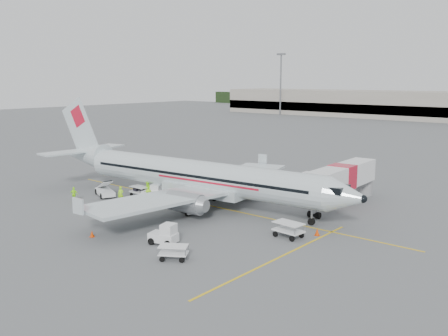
# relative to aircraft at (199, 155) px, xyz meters

# --- Properties ---
(ground) EXTENTS (360.00, 360.00, 0.00)m
(ground) POSITION_rel_aircraft_xyz_m (1.45, 0.42, -5.33)
(ground) COLOR #56595B
(stripe_lead) EXTENTS (44.00, 0.20, 0.01)m
(stripe_lead) POSITION_rel_aircraft_xyz_m (1.45, 0.42, -5.32)
(stripe_lead) COLOR yellow
(stripe_lead) RESTS_ON ground
(stripe_cross) EXTENTS (0.20, 20.00, 0.01)m
(stripe_cross) POSITION_rel_aircraft_xyz_m (15.45, -7.58, -5.32)
(stripe_cross) COLOR yellow
(stripe_cross) RESTS_ON ground
(terminal_west) EXTENTS (110.00, 22.00, 9.00)m
(terminal_west) POSITION_rel_aircraft_xyz_m (-38.55, 130.42, -0.83)
(terminal_west) COLOR gray
(terminal_west) RESTS_ON ground
(mast_west) EXTENTS (3.20, 1.20, 22.00)m
(mast_west) POSITION_rel_aircraft_xyz_m (-68.55, 118.42, 5.67)
(mast_west) COLOR slate
(mast_west) RESTS_ON ground
(aircraft) EXTENTS (41.03, 33.39, 10.66)m
(aircraft) POSITION_rel_aircraft_xyz_m (0.00, 0.00, 0.00)
(aircraft) COLOR silver
(aircraft) RESTS_ON ground
(jet_bridge) EXTENTS (3.75, 16.64, 4.34)m
(jet_bridge) POSITION_rel_aircraft_xyz_m (11.74, 9.39, -3.16)
(jet_bridge) COLOR white
(jet_bridge) RESTS_ON ground
(belt_loader) EXTENTS (5.14, 3.58, 2.61)m
(belt_loader) POSITION_rel_aircraft_xyz_m (-10.91, -3.98, -4.02)
(belt_loader) COLOR white
(belt_loader) RESTS_ON ground
(tug_fore) EXTENTS (2.50, 1.84, 1.73)m
(tug_fore) POSITION_rel_aircraft_xyz_m (6.48, -11.24, -4.46)
(tug_fore) COLOR white
(tug_fore) RESTS_ON ground
(tug_mid) EXTENTS (2.36, 1.97, 1.58)m
(tug_mid) POSITION_rel_aircraft_xyz_m (1.70, -3.22, -4.54)
(tug_mid) COLOR white
(tug_mid) RESTS_ON ground
(tug_aft) EXTENTS (2.57, 2.00, 1.75)m
(tug_aft) POSITION_rel_aircraft_xyz_m (-5.55, -1.58, -4.46)
(tug_aft) COLOR white
(tug_aft) RESTS_ON ground
(cart_loaded_a) EXTENTS (2.35, 1.69, 1.11)m
(cart_loaded_a) POSITION_rel_aircraft_xyz_m (-5.07, -1.58, -4.77)
(cart_loaded_a) COLOR white
(cart_loaded_a) RESTS_ON ground
(cart_loaded_b) EXTENTS (2.28, 1.37, 1.18)m
(cart_loaded_b) POSITION_rel_aircraft_xyz_m (-7.69, -1.58, -4.74)
(cart_loaded_b) COLOR white
(cart_loaded_b) RESTS_ON ground
(cart_empty_a) EXTENTS (2.46, 2.20, 1.11)m
(cart_empty_a) POSITION_rel_aircraft_xyz_m (9.69, -13.23, -4.78)
(cart_empty_a) COLOR white
(cart_empty_a) RESTS_ON ground
(cart_empty_b) EXTENTS (2.65, 1.71, 1.32)m
(cart_empty_b) POSITION_rel_aircraft_xyz_m (13.33, -3.30, -4.67)
(cart_empty_b) COLOR white
(cart_empty_b) RESTS_ON ground
(cone_nose) EXTENTS (0.40, 0.40, 0.66)m
(cone_nose) POSITION_rel_aircraft_xyz_m (14.94, -1.27, -5.00)
(cone_nose) COLOR #E13B01
(cone_nose) RESTS_ON ground
(cone_port) EXTENTS (0.43, 0.43, 0.70)m
(cone_port) POSITION_rel_aircraft_xyz_m (0.46, 10.64, -4.98)
(cone_port) COLOR #E13B01
(cone_port) RESTS_ON ground
(cone_stbd) EXTENTS (0.37, 0.37, 0.60)m
(cone_stbd) POSITION_rel_aircraft_xyz_m (0.54, -13.90, -5.03)
(cone_stbd) COLOR #E13B01
(cone_stbd) RESTS_ON ground
(crew_a) EXTENTS (0.76, 0.68, 1.73)m
(crew_a) POSITION_rel_aircraft_xyz_m (-7.27, -4.62, -4.46)
(crew_a) COLOR #91E116
(crew_a) RESTS_ON ground
(crew_b) EXTENTS (1.11, 1.01, 1.86)m
(crew_b) POSITION_rel_aircraft_xyz_m (-6.59, -1.37, -4.40)
(crew_b) COLOR #91E116
(crew_b) RESTS_ON ground
(crew_c) EXTENTS (1.07, 1.36, 1.84)m
(crew_c) POSITION_rel_aircraft_xyz_m (-3.63, -3.85, -4.41)
(crew_c) COLOR #91E116
(crew_c) RESTS_ON ground
(crew_d) EXTENTS (1.02, 0.76, 1.60)m
(crew_d) POSITION_rel_aircraft_xyz_m (-11.41, -7.71, -4.53)
(crew_d) COLOR #91E116
(crew_d) RESTS_ON ground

